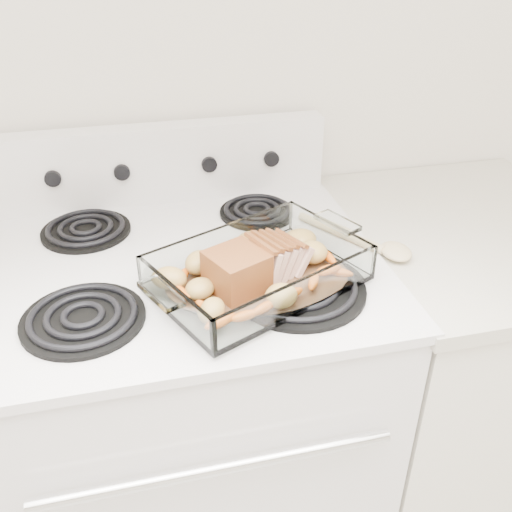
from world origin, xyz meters
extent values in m
plane|color=silver|center=(0.00, 2.00, 1.35)|extent=(4.00, 0.00, 4.00)
cube|color=white|center=(0.00, 1.66, 0.46)|extent=(0.76, 0.65, 0.92)
cylinder|color=silver|center=(0.00, 1.30, 0.74)|extent=(0.61, 0.02, 0.02)
cube|color=white|center=(0.00, 1.66, 0.93)|extent=(0.78, 0.67, 0.02)
cube|color=white|center=(0.00, 1.95, 1.03)|extent=(0.76, 0.06, 0.18)
cylinder|color=black|center=(-0.19, 1.50, 0.94)|extent=(0.21, 0.21, 0.01)
cylinder|color=black|center=(0.19, 1.50, 0.94)|extent=(0.25, 0.25, 0.01)
cylinder|color=black|center=(-0.19, 1.81, 0.94)|extent=(0.19, 0.19, 0.01)
cylinder|color=black|center=(0.19, 1.81, 0.94)|extent=(0.17, 0.17, 0.01)
cylinder|color=black|center=(-0.25, 1.92, 1.03)|extent=(0.04, 0.02, 0.04)
cylinder|color=black|center=(-0.10, 1.92, 1.03)|extent=(0.04, 0.02, 0.04)
cylinder|color=black|center=(0.10, 1.92, 1.03)|extent=(0.04, 0.02, 0.04)
cylinder|color=black|center=(0.25, 1.92, 1.03)|extent=(0.04, 0.02, 0.04)
cube|color=white|center=(0.67, 1.66, 0.45)|extent=(0.55, 0.65, 0.90)
cube|color=silver|center=(0.67, 1.66, 0.92)|extent=(0.58, 0.68, 0.03)
cube|color=white|center=(0.12, 1.52, 0.95)|extent=(0.36, 0.24, 0.01)
cube|color=white|center=(0.12, 1.41, 0.98)|extent=(0.36, 0.01, 0.06)
cube|color=white|center=(0.12, 1.64, 0.98)|extent=(0.36, 0.01, 0.06)
cube|color=white|center=(-0.05, 1.52, 0.98)|extent=(0.01, 0.24, 0.06)
cube|color=white|center=(0.30, 1.52, 0.98)|extent=(0.01, 0.24, 0.06)
cylinder|color=#4D321F|center=(0.12, 1.52, 0.95)|extent=(0.21, 0.21, 0.00)
cube|color=brown|center=(0.07, 1.52, 0.99)|extent=(0.09, 0.09, 0.08)
cube|color=#DBA087|center=(0.13, 1.52, 0.99)|extent=(0.03, 0.09, 0.07)
cube|color=#DBA087|center=(0.15, 1.52, 0.99)|extent=(0.04, 0.09, 0.07)
cube|color=#DBA087|center=(0.16, 1.52, 0.98)|extent=(0.04, 0.09, 0.06)
cube|color=#DBA087|center=(0.18, 1.52, 0.98)|extent=(0.04, 0.08, 0.06)
cube|color=#DBA087|center=(0.20, 1.52, 0.98)|extent=(0.04, 0.08, 0.06)
ellipsoid|color=orange|center=(-0.01, 1.45, 0.96)|extent=(0.05, 0.02, 0.02)
ellipsoid|color=orange|center=(0.23, 1.45, 0.96)|extent=(0.05, 0.02, 0.02)
ellipsoid|color=orange|center=(0.26, 1.54, 0.96)|extent=(0.05, 0.02, 0.02)
ellipsoid|color=orange|center=(-0.02, 1.56, 0.96)|extent=(0.05, 0.02, 0.02)
ellipsoid|color=olive|center=(-0.02, 1.59, 0.97)|extent=(0.06, 0.05, 0.04)
ellipsoid|color=olive|center=(0.14, 1.60, 0.97)|extent=(0.06, 0.05, 0.04)
ellipsoid|color=olive|center=(0.24, 1.50, 0.97)|extent=(0.06, 0.05, 0.04)
cylinder|color=tan|center=(0.34, 1.67, 0.95)|extent=(0.13, 0.19, 0.02)
ellipsoid|color=tan|center=(0.42, 1.57, 0.95)|extent=(0.06, 0.08, 0.02)
camera|label=1|loc=(-0.08, 0.68, 1.53)|focal=40.00mm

